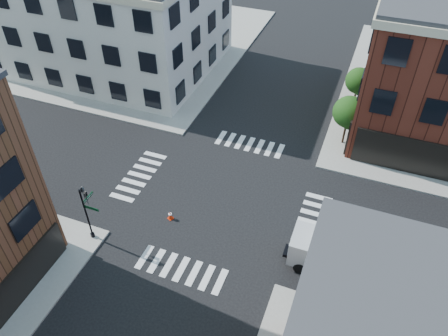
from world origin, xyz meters
TOP-DOWN VIEW (x-y plane):
  - ground at (0.00, 0.00)m, footprint 120.00×120.00m
  - sidewalk_nw at (-21.00, 21.00)m, footprint 30.00×30.00m
  - building_nw at (-19.00, 16.00)m, footprint 22.00×16.00m
  - tree_near at (7.56, 9.98)m, footprint 2.69×2.69m
  - tree_far at (7.56, 15.98)m, footprint 2.43×2.43m
  - signal_pole at (-6.72, -6.68)m, footprint 1.29×1.24m
  - box_truck at (10.17, -3.42)m, footprint 7.72×2.48m
  - traffic_cone at (-2.60, -3.28)m, footprint 0.50×0.50m

SIDE VIEW (x-z plane):
  - ground at x=0.00m, z-range 0.00..0.00m
  - sidewalk_nw at x=-21.00m, z-range 0.00..0.15m
  - traffic_cone at x=-2.60m, z-range -0.01..0.68m
  - box_truck at x=10.17m, z-range 0.07..3.54m
  - signal_pole at x=-6.72m, z-range 0.56..5.16m
  - tree_far at x=7.56m, z-range 0.84..4.91m
  - tree_near at x=7.56m, z-range 0.91..5.41m
  - building_nw at x=-19.00m, z-range 0.00..11.00m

